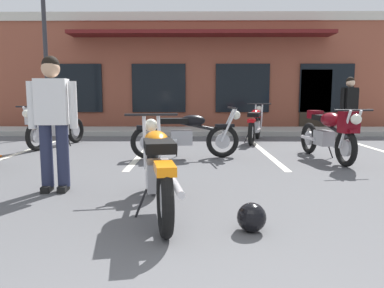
{
  "coord_description": "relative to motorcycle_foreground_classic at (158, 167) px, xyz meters",
  "views": [
    {
      "loc": [
        -0.18,
        -1.0,
        1.2
      ],
      "look_at": [
        -0.23,
        3.93,
        0.55
      ],
      "focal_mm": 34.74,
      "sensor_mm": 36.0,
      "label": 1
    }
  ],
  "objects": [
    {
      "name": "ground_plane",
      "position": [
        0.57,
        0.73,
        -0.46
      ],
      "size": [
        80.0,
        80.0,
        0.0
      ],
      "primitive_type": "plane",
      "color": "#515154"
    },
    {
      "name": "sidewalk_kerb",
      "position": [
        0.57,
        7.97,
        -0.39
      ],
      "size": [
        22.0,
        1.8,
        0.14
      ],
      "primitive_type": "cube",
      "color": "#A8A59E",
      "rests_on": "ground_plane"
    },
    {
      "name": "brick_storefront_building",
      "position": [
        0.57,
        12.21,
        1.58
      ],
      "size": [
        14.88,
        6.12,
        4.08
      ],
      "color": "brown",
      "rests_on": "ground_plane"
    },
    {
      "name": "painted_stall_lines",
      "position": [
        0.57,
        4.37,
        -0.46
      ],
      "size": [
        12.99,
        4.8,
        0.01
      ],
      "color": "silver",
      "rests_on": "ground_plane"
    },
    {
      "name": "motorcycle_foreground_classic",
      "position": [
        0.0,
        0.0,
        0.0
      ],
      "size": [
        0.79,
        2.09,
        0.98
      ],
      "color": "black",
      "rests_on": "ground_plane"
    },
    {
      "name": "motorcycle_red_sportbike",
      "position": [
        0.22,
        3.26,
        0.0
      ],
      "size": [
        2.1,
        0.72,
        0.98
      ],
      "color": "black",
      "rests_on": "ground_plane"
    },
    {
      "name": "motorcycle_black_cruiser",
      "position": [
        2.84,
        3.03,
        0.07
      ],
      "size": [
        0.71,
        2.1,
        0.98
      ],
      "color": "black",
      "rests_on": "ground_plane"
    },
    {
      "name": "motorcycle_silver_naked",
      "position": [
        -2.88,
        4.77,
        0.07
      ],
      "size": [
        0.91,
        2.06,
        0.98
      ],
      "color": "black",
      "rests_on": "ground_plane"
    },
    {
      "name": "motorcycle_green_cafe_racer",
      "position": [
        1.93,
        5.79,
        0.0
      ],
      "size": [
        0.89,
        2.06,
        0.98
      ],
      "color": "black",
      "rests_on": "ground_plane"
    },
    {
      "name": "person_in_black_shirt",
      "position": [
        4.42,
        6.05,
        0.49
      ],
      "size": [
        0.59,
        0.38,
        1.68
      ],
      "color": "black",
      "rests_on": "ground_plane"
    },
    {
      "name": "person_in_shorts_foreground",
      "position": [
        -1.37,
        0.81,
        0.49
      ],
      "size": [
        0.61,
        0.29,
        1.68
      ],
      "color": "black",
      "rests_on": "ground_plane"
    },
    {
      "name": "helmet_on_pavement",
      "position": [
        0.89,
        -0.59,
        -0.33
      ],
      "size": [
        0.26,
        0.26,
        0.26
      ],
      "color": "black",
      "rests_on": "ground_plane"
    },
    {
      "name": "parking_lot_lamp_post",
      "position": [
        -3.83,
        6.76,
        2.83
      ],
      "size": [
        0.24,
        0.76,
        5.1
      ],
      "color": "#2D2D33",
      "rests_on": "ground_plane"
    }
  ]
}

